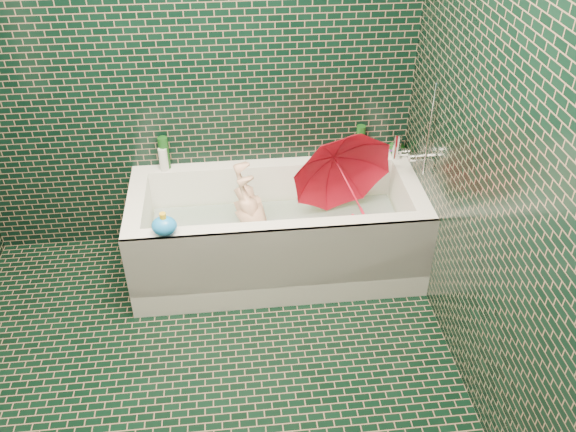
{
  "coord_description": "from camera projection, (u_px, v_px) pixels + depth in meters",
  "views": [
    {
      "loc": [
        0.2,
        -1.88,
        2.5
      ],
      "look_at": [
        0.5,
        0.82,
        0.52
      ],
      "focal_mm": 38.0,
      "sensor_mm": 36.0,
      "label": 1
    }
  ],
  "objects": [
    {
      "name": "bottle_left_tall",
      "position": [
        164.0,
        153.0,
        3.65
      ],
      "size": [
        0.07,
        0.07,
        0.21
      ],
      "primitive_type": "cylinder",
      "rotation": [
        0.0,
        0.0,
        0.17
      ],
      "color": "#124113",
      "rests_on": "bathtub"
    },
    {
      "name": "faucet",
      "position": [
        420.0,
        151.0,
        3.43
      ],
      "size": [
        0.18,
        0.19,
        0.55
      ],
      "color": "silver",
      "rests_on": "wall_right"
    },
    {
      "name": "bottle_right_pump",
      "position": [
        397.0,
        146.0,
        3.75
      ],
      "size": [
        0.06,
        0.06,
        0.17
      ],
      "primitive_type": "cylinder",
      "rotation": [
        0.0,
        0.0,
        -0.32
      ],
      "color": "silver",
      "rests_on": "bathtub"
    },
    {
      "name": "bottle_left_short",
      "position": [
        163.0,
        160.0,
        3.65
      ],
      "size": [
        0.07,
        0.07,
        0.15
      ],
      "primitive_type": "cylinder",
      "rotation": [
        0.0,
        0.0,
        0.35
      ],
      "color": "white",
      "rests_on": "bathtub"
    },
    {
      "name": "wall_back",
      "position": [
        187.0,
        53.0,
        3.35
      ],
      "size": [
        2.8,
        0.0,
        2.8
      ],
      "primitive_type": "plane",
      "rotation": [
        1.57,
        0.0,
        0.0
      ],
      "color": "black",
      "rests_on": "floor"
    },
    {
      "name": "bathtub",
      "position": [
        277.0,
        240.0,
        3.68
      ],
      "size": [
        1.7,
        0.75,
        0.55
      ],
      "color": "white",
      "rests_on": "floor"
    },
    {
      "name": "wall_right",
      "position": [
        519.0,
        174.0,
        2.34
      ],
      "size": [
        0.0,
        2.8,
        2.8
      ],
      "primitive_type": "plane",
      "rotation": [
        1.57,
        0.0,
        -1.57
      ],
      "color": "black",
      "rests_on": "floor"
    },
    {
      "name": "floor",
      "position": [
        205.0,
        408.0,
        2.96
      ],
      "size": [
        2.8,
        2.8,
        0.0
      ],
      "primitive_type": "plane",
      "color": "black",
      "rests_on": "ground"
    },
    {
      "name": "rubber_duck",
      "position": [
        356.0,
        151.0,
        3.8
      ],
      "size": [
        0.11,
        0.09,
        0.09
      ],
      "rotation": [
        0.0,
        0.0,
        0.26
      ],
      "color": "yellow",
      "rests_on": "bathtub"
    },
    {
      "name": "bath_mat",
      "position": [
        277.0,
        245.0,
        3.73
      ],
      "size": [
        1.35,
        0.47,
        0.01
      ],
      "primitive_type": "cube",
      "color": "green",
      "rests_on": "bathtub"
    },
    {
      "name": "soap_bottle_b",
      "position": [
        390.0,
        156.0,
        3.83
      ],
      "size": [
        0.11,
        0.11,
        0.18
      ],
      "primitive_type": "imported",
      "rotation": [
        0.0,
        0.0,
        -0.36
      ],
      "color": "#59217C",
      "rests_on": "bathtub"
    },
    {
      "name": "soap_bottle_c",
      "position": [
        397.0,
        157.0,
        3.82
      ],
      "size": [
        0.15,
        0.15,
        0.19
      ],
      "primitive_type": "imported",
      "rotation": [
        0.0,
        0.0,
        0.01
      ],
      "color": "#124113",
      "rests_on": "bathtub"
    },
    {
      "name": "bottle_right_tall",
      "position": [
        360.0,
        142.0,
        3.75
      ],
      "size": [
        0.06,
        0.06,
        0.22
      ],
      "primitive_type": "cylinder",
      "rotation": [
        0.0,
        0.0,
        -0.16
      ],
      "color": "#124113",
      "rests_on": "bathtub"
    },
    {
      "name": "bath_toy",
      "position": [
        164.0,
        226.0,
        3.14
      ],
      "size": [
        0.15,
        0.13,
        0.13
      ],
      "rotation": [
        0.0,
        0.0,
        -0.15
      ],
      "color": "#1981E9",
      "rests_on": "bathtub"
    },
    {
      "name": "child",
      "position": [
        259.0,
        230.0,
        3.6
      ],
      "size": [
        0.86,
        0.32,
        0.36
      ],
      "primitive_type": "imported",
      "rotation": [
        -1.37,
        0.0,
        -1.55
      ],
      "color": "#E1AA8D",
      "rests_on": "bathtub"
    },
    {
      "name": "soap_bottle_a",
      "position": [
        385.0,
        157.0,
        3.81
      ],
      "size": [
        0.11,
        0.11,
        0.25
      ],
      "primitive_type": "imported",
      "rotation": [
        0.0,
        0.0,
        -0.19
      ],
      "color": "white",
      "rests_on": "bathtub"
    },
    {
      "name": "umbrella",
      "position": [
        349.0,
        185.0,
        3.47
      ],
      "size": [
        0.77,
        0.8,
        0.76
      ],
      "primitive_type": "imported",
      "rotation": [
        0.27,
        -0.2,
        0.17
      ],
      "color": "red",
      "rests_on": "bathtub"
    },
    {
      "name": "water",
      "position": [
        277.0,
        226.0,
        3.65
      ],
      "size": [
        1.48,
        0.53,
        0.0
      ],
      "primitive_type": "cube",
      "color": "silver",
      "rests_on": "bathtub"
    }
  ]
}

